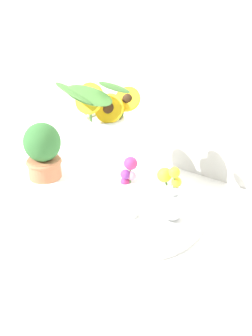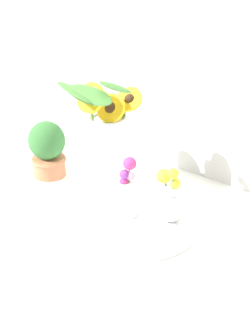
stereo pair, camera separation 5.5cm
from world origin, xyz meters
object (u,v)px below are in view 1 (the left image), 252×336
object	(u,v)px
mason_jar_sunflowers	(104,144)
vase_small_center	(127,194)
potted_plant	(43,151)
vase_bulb_right	(171,200)
serving_tray	(126,209)

from	to	relation	value
mason_jar_sunflowers	vase_small_center	xyz separation A→B (m)	(0.14, -0.08, -0.09)
vase_small_center	potted_plant	distance (m)	0.39
vase_small_center	vase_bulb_right	xyz separation A→B (m)	(0.11, 0.06, -0.01)
serving_tray	mason_jar_sunflowers	distance (m)	0.21
mason_jar_sunflowers	serving_tray	bearing A→B (deg)	-21.38
serving_tray	potted_plant	xyz separation A→B (m)	(-0.36, 0.02, 0.09)
mason_jar_sunflowers	potted_plant	world-z (taller)	mason_jar_sunflowers
vase_bulb_right	potted_plant	distance (m)	0.50
vase_small_center	vase_bulb_right	bearing A→B (deg)	27.69
serving_tray	vase_bulb_right	xyz separation A→B (m)	(0.14, 0.02, 0.07)
mason_jar_sunflowers	potted_plant	distance (m)	0.26
serving_tray	vase_small_center	world-z (taller)	vase_small_center
serving_tray	vase_small_center	distance (m)	0.09
serving_tray	vase_bulb_right	bearing A→B (deg)	9.85
mason_jar_sunflowers	potted_plant	bearing A→B (deg)	-173.40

